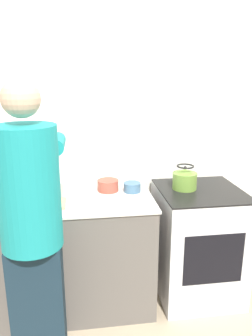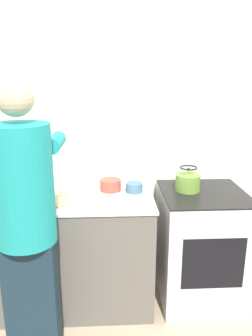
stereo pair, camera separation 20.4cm
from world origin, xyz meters
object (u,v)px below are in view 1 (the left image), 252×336
object	(u,v)px
oven	(197,242)
cutting_board	(45,204)
bowl_prep	(108,185)
knife	(43,204)
person	(32,224)
kettle	(185,179)

from	to	relation	value
oven	cutting_board	size ratio (longest dim) A/B	3.12
oven	cutting_board	world-z (taller)	cutting_board
oven	bowl_prep	bearing A→B (deg)	169.85
cutting_board	knife	size ratio (longest dim) A/B	1.42
person	knife	xyz separation A→B (m)	(0.02, 0.42, -0.04)
knife	bowl_prep	bearing A→B (deg)	55.38
person	kettle	bearing A→B (deg)	28.46
knife	bowl_prep	distance (m)	0.56
cutting_board	kettle	xyz separation A→B (m)	(1.09, 0.17, 0.09)
person	knife	size ratio (longest dim) A/B	8.58
cutting_board	knife	bearing A→B (deg)	-118.81
person	cutting_board	distance (m)	0.44
oven	bowl_prep	world-z (taller)	bowl_prep
kettle	bowl_prep	size ratio (longest dim) A/B	1.15
oven	kettle	distance (m)	0.56
knife	bowl_prep	size ratio (longest dim) A/B	1.24
person	bowl_prep	size ratio (longest dim) A/B	10.63
person	kettle	world-z (taller)	person
oven	kettle	size ratio (longest dim) A/B	4.75
bowl_prep	cutting_board	bearing A→B (deg)	-152.73
person	knife	bearing A→B (deg)	87.82
cutting_board	kettle	world-z (taller)	kettle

